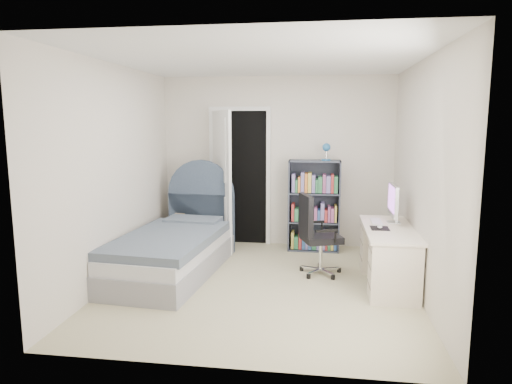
# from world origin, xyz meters

# --- Properties ---
(room_shell) EXTENTS (3.50, 3.70, 2.60)m
(room_shell) POSITION_xyz_m (0.00, 0.00, 1.25)
(room_shell) COLOR tan
(room_shell) RESTS_ON ground
(door) EXTENTS (0.92, 0.74, 2.06)m
(door) POSITION_xyz_m (-0.68, 1.55, 1.03)
(door) COLOR black
(door) RESTS_ON ground
(bed) EXTENTS (1.17, 2.21, 1.31)m
(bed) POSITION_xyz_m (-1.12, 0.32, 0.30)
(bed) COLOR gray
(bed) RESTS_ON ground
(nightstand) EXTENTS (0.43, 0.43, 0.63)m
(nightstand) POSITION_xyz_m (-1.22, 1.49, 0.41)
(nightstand) COLOR tan
(nightstand) RESTS_ON ground
(floor_lamp) EXTENTS (0.18, 0.18, 1.25)m
(floor_lamp) POSITION_xyz_m (-0.94, 1.56, 0.51)
(floor_lamp) COLOR silver
(floor_lamp) RESTS_ON ground
(bookcase) EXTENTS (0.73, 0.31, 1.55)m
(bookcase) POSITION_xyz_m (0.57, 1.53, 0.61)
(bookcase) COLOR #3E4454
(bookcase) RESTS_ON ground
(desk) EXTENTS (0.55, 1.37, 1.12)m
(desk) POSITION_xyz_m (1.43, 0.23, 0.37)
(desk) COLOR #F4E4CC
(desk) RESTS_ON ground
(office_chair) EXTENTS (0.56, 0.57, 0.99)m
(office_chair) POSITION_xyz_m (0.60, 0.46, 0.54)
(office_chair) COLOR silver
(office_chair) RESTS_ON ground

